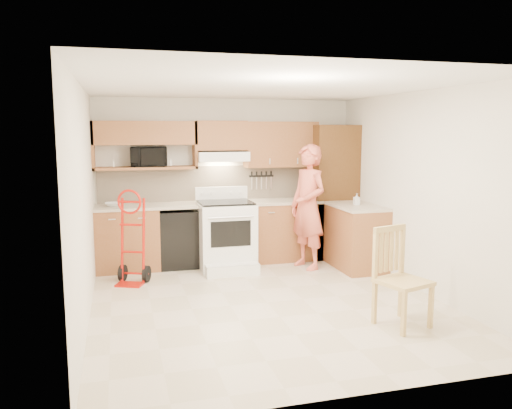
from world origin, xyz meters
name	(u,v)px	position (x,y,z in m)	size (l,w,h in m)	color
floor	(267,303)	(0.00, 0.00, -0.01)	(4.00, 4.50, 0.02)	#BEB191
ceiling	(268,85)	(0.00, 0.00, 2.51)	(4.00, 4.50, 0.02)	white
wall_back	(227,180)	(0.00, 2.26, 1.25)	(4.00, 0.02, 2.50)	silver
wall_front	(355,236)	(0.00, -2.26, 1.25)	(4.00, 0.02, 2.50)	silver
wall_left	(83,204)	(-2.01, 0.00, 1.25)	(0.02, 4.50, 2.50)	silver
wall_right	(422,192)	(2.01, 0.00, 1.25)	(0.02, 4.50, 2.50)	silver
backsplash	(227,183)	(0.00, 2.23, 1.20)	(3.92, 0.03, 0.55)	beige
lower_cab_left	(127,239)	(-1.55, 1.95, 0.45)	(0.90, 0.60, 0.90)	brown
dishwasher	(179,238)	(-0.80, 1.95, 0.42)	(0.60, 0.60, 0.85)	black
lower_cab_right	(283,231)	(0.83, 1.95, 0.45)	(1.14, 0.60, 0.90)	brown
countertop_left	(147,206)	(-1.25, 1.95, 0.92)	(1.50, 0.63, 0.04)	#BBB099
countertop_right	(283,201)	(0.83, 1.95, 0.92)	(1.14, 0.63, 0.04)	#BBB099
cab_return_right	(356,238)	(1.70, 1.15, 0.45)	(0.60, 1.00, 0.90)	brown
countertop_return	(357,206)	(1.70, 1.15, 0.92)	(0.63, 1.00, 0.04)	#BBB099
pantry_tall	(332,191)	(1.65, 1.95, 1.05)	(0.70, 0.60, 2.10)	#543416
upper_cab_left	(145,133)	(-1.25, 2.08, 1.98)	(1.50, 0.33, 0.34)	brown
upper_shelf_mw	(146,168)	(-1.25, 2.08, 1.47)	(1.50, 0.33, 0.04)	brown
upper_cab_center	(221,136)	(-0.12, 2.08, 1.94)	(0.76, 0.33, 0.44)	brown
upper_cab_right	(281,144)	(0.83, 2.08, 1.80)	(1.14, 0.33, 0.70)	brown
range_hood	(222,156)	(-0.12, 2.02, 1.63)	(0.76, 0.46, 0.14)	white
knife_strip	(261,180)	(0.55, 2.21, 1.24)	(0.40, 0.05, 0.29)	black
microwave	(149,157)	(-1.20, 2.08, 1.63)	(0.52, 0.35, 0.29)	black
range	(227,229)	(-0.15, 1.60, 0.59)	(0.80, 1.05, 1.17)	white
person	(308,207)	(1.02, 1.35, 0.91)	(0.66, 0.44, 1.82)	#D4604B
hand_truck	(131,242)	(-1.52, 1.19, 0.57)	(0.45, 0.41, 1.13)	#BB1509
dining_chair	(403,278)	(1.14, -1.07, 0.51)	(0.46, 0.50, 1.03)	tan
soap_bottle	(357,199)	(1.70, 1.16, 1.02)	(0.08, 0.08, 0.17)	white
bowl	(113,204)	(-1.74, 1.95, 0.97)	(0.22, 0.22, 0.05)	white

